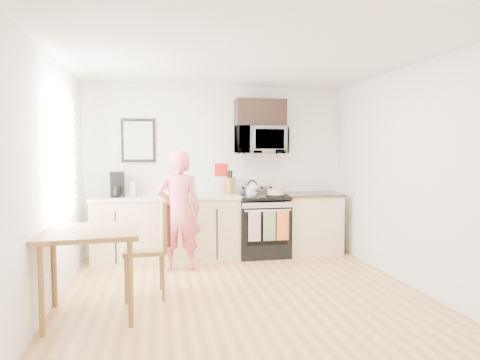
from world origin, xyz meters
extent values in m
plane|color=#AC6E42|center=(0.00, 0.00, 0.00)|extent=(4.60, 4.60, 0.00)
cube|color=silver|center=(0.00, 2.30, 1.30)|extent=(4.00, 0.04, 2.60)
cube|color=silver|center=(0.00, -2.30, 1.30)|extent=(4.00, 0.04, 2.60)
cube|color=silver|center=(-2.00, 0.00, 1.30)|extent=(0.04, 4.60, 2.60)
cube|color=silver|center=(2.00, 0.00, 1.30)|extent=(0.04, 4.60, 2.60)
cube|color=silver|center=(0.00, 0.00, 2.60)|extent=(4.00, 4.60, 0.04)
cube|color=silver|center=(-1.98, 0.80, 1.55)|extent=(0.02, 1.40, 1.50)
cube|color=white|center=(-1.97, 0.80, 1.55)|extent=(0.01, 1.30, 1.40)
cube|color=beige|center=(-0.80, 2.00, 0.45)|extent=(2.10, 0.60, 0.90)
cube|color=beige|center=(-0.80, 2.00, 0.92)|extent=(2.14, 0.64, 0.04)
cube|color=beige|center=(1.43, 2.00, 0.45)|extent=(0.84, 0.60, 0.90)
cube|color=black|center=(1.43, 2.00, 0.92)|extent=(0.88, 0.64, 0.04)
cube|color=black|center=(0.63, 1.97, 0.39)|extent=(0.76, 0.65, 0.77)
cube|color=black|center=(0.63, 1.66, 0.45)|extent=(0.61, 0.02, 0.45)
cube|color=silver|center=(0.63, 1.66, 0.78)|extent=(0.74, 0.02, 0.14)
cylinder|color=silver|center=(0.63, 1.61, 0.74)|extent=(0.68, 0.02, 0.02)
cube|color=black|center=(0.63, 1.97, 0.90)|extent=(0.76, 0.65, 0.04)
cube|color=silver|center=(0.63, 2.25, 1.04)|extent=(0.76, 0.08, 0.24)
cube|color=silver|center=(0.43, 1.61, 0.52)|extent=(0.18, 0.02, 0.44)
cube|color=#53704A|center=(0.65, 1.61, 0.52)|extent=(0.18, 0.02, 0.44)
cube|color=#C7681D|center=(0.85, 1.61, 0.52)|extent=(0.18, 0.02, 0.44)
imported|color=silver|center=(0.63, 2.08, 1.76)|extent=(0.76, 0.51, 0.42)
cube|color=black|center=(0.63, 2.12, 2.18)|extent=(0.76, 0.35, 0.40)
cube|color=black|center=(-1.20, 2.28, 1.75)|extent=(0.50, 0.03, 0.65)
cube|color=#A8ACA2|center=(-1.20, 2.26, 1.75)|extent=(0.42, 0.01, 0.56)
cube|color=red|center=(0.05, 2.28, 1.30)|extent=(0.20, 0.02, 0.20)
imported|color=#D43A4D|center=(-0.65, 1.41, 0.80)|extent=(0.60, 0.41, 1.60)
cube|color=brown|center=(-1.57, -0.05, 0.82)|extent=(0.90, 0.90, 0.05)
cylinder|color=brown|center=(-1.92, -0.45, 0.40)|extent=(0.05, 0.05, 0.80)
cylinder|color=brown|center=(-1.17, -0.39, 0.40)|extent=(0.05, 0.05, 0.80)
cylinder|color=brown|center=(-1.97, 0.29, 0.40)|extent=(0.05, 0.05, 0.80)
cylinder|color=brown|center=(-1.23, 0.35, 0.40)|extent=(0.05, 0.05, 0.80)
cube|color=brown|center=(-1.08, 0.41, 0.52)|extent=(0.47, 0.47, 0.04)
cube|color=brown|center=(-0.87, 0.42, 0.80)|extent=(0.07, 0.45, 0.54)
cube|color=#520E19|center=(-0.84, 0.42, 0.81)|extent=(0.09, 0.41, 0.45)
cylinder|color=brown|center=(-1.26, 0.21, 0.25)|extent=(0.04, 0.04, 0.49)
cylinder|color=brown|center=(-0.88, 0.23, 0.25)|extent=(0.04, 0.04, 0.49)
cylinder|color=brown|center=(-1.28, 0.59, 0.25)|extent=(0.04, 0.04, 0.49)
cylinder|color=brown|center=(-0.90, 0.61, 0.25)|extent=(0.04, 0.04, 0.49)
cube|color=brown|center=(0.15, 2.09, 1.06)|extent=(0.18, 0.19, 0.25)
cylinder|color=red|center=(-0.70, 2.22, 1.02)|extent=(0.13, 0.13, 0.16)
imported|color=white|center=(-0.69, 2.14, 0.97)|extent=(0.21, 0.21, 0.05)
cube|color=tan|center=(-1.28, 2.06, 1.05)|extent=(0.10, 0.10, 0.22)
cube|color=black|center=(-1.50, 2.04, 1.12)|extent=(0.23, 0.27, 0.35)
cylinder|color=black|center=(-1.50, 1.93, 1.03)|extent=(0.13, 0.13, 0.13)
cube|color=tan|center=(-0.68, 1.79, 0.99)|extent=(0.30, 0.25, 0.10)
cylinder|color=black|center=(0.81, 1.86, 0.93)|extent=(0.30, 0.30, 0.02)
cylinder|color=tan|center=(0.81, 1.86, 0.98)|extent=(0.24, 0.24, 0.08)
sphere|color=white|center=(0.51, 2.12, 1.01)|extent=(0.17, 0.17, 0.17)
cone|color=white|center=(0.51, 2.12, 1.10)|extent=(0.06, 0.06, 0.06)
torus|color=black|center=(0.51, 2.12, 1.07)|extent=(0.16, 0.02, 0.16)
cylinder|color=silver|center=(0.45, 1.91, 0.97)|extent=(0.19, 0.19, 0.09)
cylinder|color=black|center=(0.49, 1.77, 1.01)|extent=(0.06, 0.17, 0.02)
camera|label=1|loc=(-0.91, -4.29, 1.61)|focal=32.00mm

